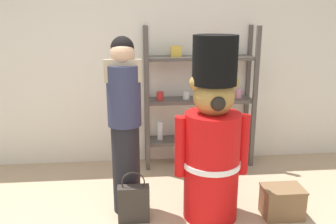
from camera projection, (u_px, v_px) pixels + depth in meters
The scene contains 6 objects.
back_wall at pixel (150, 60), 4.40m from camera, with size 6.40×0.12×2.60m, color silver.
merchandise_shelf at pixel (200, 98), 4.36m from camera, with size 1.34×0.35×1.72m.
teddy_bear_guard at pixel (212, 140), 3.19m from camera, with size 0.68×0.52×1.68m.
person_shopper at pixel (125, 123), 3.26m from camera, with size 0.32×0.31×1.66m.
shopping_bag at pixel (134, 203), 3.25m from camera, with size 0.29×0.11×0.49m.
display_crate at pixel (282, 202), 3.34m from camera, with size 0.37×0.27×0.29m.
Camera 1 is at (-0.18, -2.22, 1.84)m, focal length 38.17 mm.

